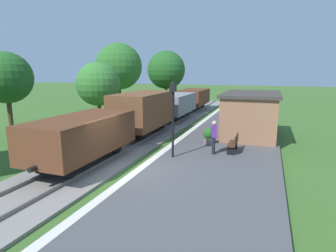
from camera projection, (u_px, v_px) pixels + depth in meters
The scene contains 16 objects.
ground_plane at pixel (129, 175), 11.99m from camera, with size 160.00×160.00×0.00m, color #3D6628.
platform_slab at pixel (202, 182), 10.90m from camera, with size 6.00×60.00×0.25m, color #4C4C4F.
platform_edge_stripe at pixel (138, 170), 11.80m from camera, with size 0.36×60.00×0.01m, color silver.
track_ballast at pixel (83, 167), 12.77m from camera, with size 3.80×60.00×0.12m, color gray.
rail_near at pixel (96, 166), 12.51m from camera, with size 0.07×60.00×0.14m, color slate.
rail_far at pixel (70, 163), 12.99m from camera, with size 0.07×60.00×0.14m, color slate.
freight_train at pixel (160, 109), 21.53m from camera, with size 2.50×26.00×2.72m.
station_hut at pixel (251, 114), 18.17m from camera, with size 3.50×5.80×2.78m.
bench_near_hut at pixel (234, 143), 14.44m from camera, with size 0.42×1.50×0.91m.
person_waiting at pixel (214, 136), 14.00m from camera, with size 0.33×0.43×1.71m.
potted_planter at pixel (209, 136), 16.05m from camera, with size 0.64×0.64×0.92m.
lamp_post_near at pixel (173, 105), 13.15m from camera, with size 0.28×0.28×3.70m.
tree_trackside_mid at pixel (6, 78), 16.92m from camera, with size 3.13×3.13×5.56m.
tree_trackside_far at pixel (98, 84), 20.73m from camera, with size 3.27×3.27×5.07m.
tree_field_left at pixel (119, 66), 27.94m from camera, with size 4.62×4.62×7.17m.
tree_field_distant at pixel (166, 70), 32.94m from camera, with size 4.48×4.48×6.77m.
Camera 1 is at (5.42, -10.11, 4.39)m, focal length 29.73 mm.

